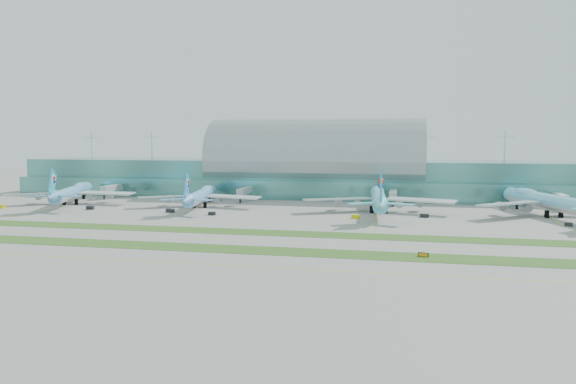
% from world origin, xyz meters
% --- Properties ---
extents(ground, '(700.00, 700.00, 0.00)m').
position_xyz_m(ground, '(0.00, 0.00, 0.00)').
color(ground, gray).
rests_on(ground, ground).
extents(terminal, '(340.00, 69.10, 36.00)m').
position_xyz_m(terminal, '(0.01, 128.79, 14.23)').
color(terminal, '#3D7A75').
rests_on(terminal, ground).
extents(grass_strip_near, '(420.00, 12.00, 0.08)m').
position_xyz_m(grass_strip_near, '(0.00, -28.00, 0.04)').
color(grass_strip_near, '#2D591E').
rests_on(grass_strip_near, ground).
extents(grass_strip_far, '(420.00, 12.00, 0.08)m').
position_xyz_m(grass_strip_far, '(0.00, 2.00, 0.04)').
color(grass_strip_far, '#2D591E').
rests_on(grass_strip_far, ground).
extents(taxiline_a, '(420.00, 0.35, 0.01)m').
position_xyz_m(taxiline_a, '(0.00, -48.00, 0.01)').
color(taxiline_a, yellow).
rests_on(taxiline_a, ground).
extents(taxiline_b, '(420.00, 0.35, 0.01)m').
position_xyz_m(taxiline_b, '(0.00, -14.00, 0.01)').
color(taxiline_b, yellow).
rests_on(taxiline_b, ground).
extents(taxiline_c, '(420.00, 0.35, 0.01)m').
position_xyz_m(taxiline_c, '(0.00, 18.00, 0.01)').
color(taxiline_c, yellow).
rests_on(taxiline_c, ground).
extents(taxiline_d, '(420.00, 0.35, 0.01)m').
position_xyz_m(taxiline_d, '(0.00, 40.00, 0.01)').
color(taxiline_d, yellow).
rests_on(taxiline_d, ground).
extents(airliner_a, '(59.45, 69.09, 19.59)m').
position_xyz_m(airliner_a, '(-111.12, 64.35, 6.04)').
color(airliner_a, '#61A7D5').
rests_on(airliner_a, ground).
extents(airliner_b, '(57.81, 66.31, 18.31)m').
position_xyz_m(airliner_b, '(-44.75, 66.76, 5.65)').
color(airliner_b, '#70B9F8').
rests_on(airliner_b, ground).
extents(airliner_c, '(66.24, 75.42, 20.75)m').
position_xyz_m(airliner_c, '(38.44, 65.55, 6.40)').
color(airliner_c, '#6DD8F0').
rests_on(airliner_c, ground).
extents(airliner_d, '(64.06, 74.49, 21.16)m').
position_xyz_m(airliner_d, '(107.98, 66.72, 6.53)').
color(airliner_d, '#6CCDEE').
rests_on(airliner_d, ground).
extents(gse_a, '(3.75, 2.57, 1.58)m').
position_xyz_m(gse_a, '(-133.01, 41.81, 0.79)').
color(gse_a, yellow).
rests_on(gse_a, ground).
extents(gse_b, '(3.40, 1.96, 1.58)m').
position_xyz_m(gse_b, '(-90.20, 46.02, 0.79)').
color(gse_b, black).
rests_on(gse_b, ground).
extents(gse_c, '(3.75, 2.20, 1.60)m').
position_xyz_m(gse_c, '(-50.39, 44.32, 0.80)').
color(gse_c, black).
rests_on(gse_c, ground).
extents(gse_d, '(3.23, 2.33, 1.36)m').
position_xyz_m(gse_d, '(-29.62, 40.22, 0.68)').
color(gse_d, black).
rests_on(gse_d, ground).
extents(gse_e, '(3.68, 2.62, 1.53)m').
position_xyz_m(gse_e, '(30.68, 42.82, 0.77)').
color(gse_e, '#D7CD0C').
rests_on(gse_e, ground).
extents(gse_f, '(3.66, 2.08, 1.46)m').
position_xyz_m(gse_f, '(57.85, 52.06, 0.73)').
color(gse_f, black).
rests_on(gse_f, ground).
extents(gse_g, '(3.13, 2.43, 1.38)m').
position_xyz_m(gse_g, '(109.19, 39.53, 0.69)').
color(gse_g, black).
rests_on(gse_g, ground).
extents(taxiway_sign_east, '(2.87, 0.97, 1.22)m').
position_xyz_m(taxiway_sign_east, '(55.69, -26.97, 0.60)').
color(taxiway_sign_east, black).
rests_on(taxiway_sign_east, ground).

